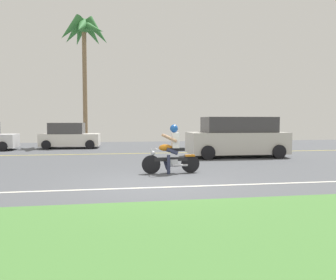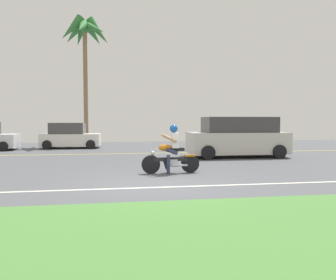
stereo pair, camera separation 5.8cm
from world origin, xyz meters
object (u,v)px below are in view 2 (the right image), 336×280
at_px(motorcyclist, 171,153).
at_px(parked_car_1, 70,136).
at_px(palm_tree_0, 85,35).
at_px(suv_nearby, 238,137).

relative_size(motorcyclist, parked_car_1, 0.53).
height_order(motorcyclist, palm_tree_0, palm_tree_0).
bearing_deg(motorcyclist, parked_car_1, 113.84).
distance_m(parked_car_1, palm_tree_0, 7.30).
relative_size(motorcyclist, palm_tree_0, 0.22).
bearing_deg(suv_nearby, palm_tree_0, 132.87).
bearing_deg(motorcyclist, suv_nearby, 47.58).
bearing_deg(suv_nearby, motorcyclist, -132.42).
height_order(suv_nearby, palm_tree_0, palm_tree_0).
bearing_deg(palm_tree_0, suv_nearby, -47.13).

